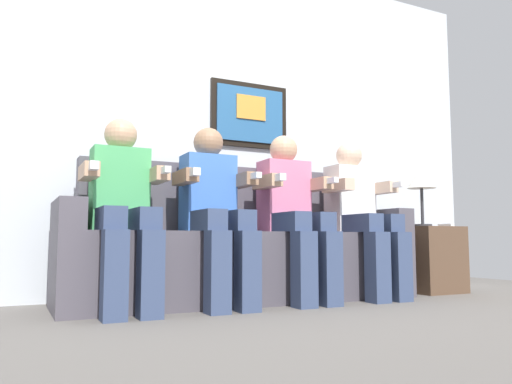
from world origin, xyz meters
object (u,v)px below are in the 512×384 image
at_px(person_leftmost, 123,203).
at_px(spare_remote_on_table, 446,225).
at_px(side_table_right, 429,259).
at_px(person_right_center, 293,208).
at_px(person_rightmost, 361,210).
at_px(person_left_center, 215,206).
at_px(couch, 244,253).
at_px(table_lamp, 421,181).

bearing_deg(person_leftmost, spare_remote_on_table, -0.86).
bearing_deg(side_table_right, spare_remote_on_table, -50.04).
relative_size(person_right_center, person_rightmost, 1.00).
bearing_deg(person_left_center, person_leftmost, 180.00).
relative_size(couch, person_leftmost, 2.11).
xyz_separation_m(couch, person_left_center, (-0.27, -0.17, 0.29)).
height_order(couch, side_table_right, couch).
bearing_deg(spare_remote_on_table, side_table_right, 129.96).
bearing_deg(table_lamp, person_left_center, -177.18).
distance_m(table_lamp, spare_remote_on_table, 0.39).
distance_m(person_leftmost, table_lamp, 2.33).
bearing_deg(person_right_center, person_left_center, 180.00).
relative_size(person_leftmost, spare_remote_on_table, 8.54).
bearing_deg(table_lamp, spare_remote_on_table, -46.81).
bearing_deg(table_lamp, person_right_center, -175.91).
bearing_deg(spare_remote_on_table, person_leftmost, 179.14).
xyz_separation_m(person_leftmost, spare_remote_on_table, (2.43, -0.04, -0.10)).
bearing_deg(side_table_right, person_leftmost, -178.50).
bearing_deg(person_left_center, spare_remote_on_table, -1.11).
distance_m(side_table_right, spare_remote_on_table, 0.29).
height_order(couch, person_left_center, person_left_center).
relative_size(person_right_center, side_table_right, 2.22).
xyz_separation_m(person_left_center, person_right_center, (0.55, 0.00, 0.00)).
relative_size(couch, person_left_center, 2.11).
relative_size(person_left_center, person_right_center, 1.00).
height_order(couch, person_leftmost, person_leftmost).
bearing_deg(person_right_center, table_lamp, 4.09).
distance_m(person_left_center, table_lamp, 1.78).
distance_m(person_rightmost, side_table_right, 0.79).
bearing_deg(person_rightmost, table_lamp, 7.41).
bearing_deg(table_lamp, person_rightmost, -172.59).
distance_m(couch, person_rightmost, 0.89).
bearing_deg(side_table_right, person_left_center, -178.04).
bearing_deg(spare_remote_on_table, table_lamp, 133.19).
xyz_separation_m(person_leftmost, table_lamp, (2.31, 0.09, 0.25)).
relative_size(person_left_center, side_table_right, 2.22).
relative_size(table_lamp, spare_remote_on_table, 3.54).
bearing_deg(couch, person_right_center, -31.55).
distance_m(person_right_center, side_table_right, 1.30).
distance_m(couch, person_left_center, 0.44).
distance_m(couch, spare_remote_on_table, 1.63).
bearing_deg(person_leftmost, person_left_center, 0.00).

